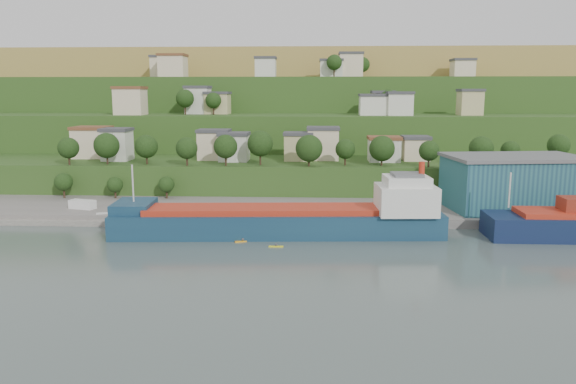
# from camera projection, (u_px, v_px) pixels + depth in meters

# --- Properties ---
(ground) EXTENTS (500.00, 500.00, 0.00)m
(ground) POSITION_uv_depth(u_px,v_px,m) (297.00, 245.00, 109.38)
(ground) COLOR #43524D
(ground) RESTS_ON ground
(quay) EXTENTS (220.00, 26.00, 4.00)m
(quay) POSITION_uv_depth(u_px,v_px,m) (383.00, 215.00, 135.90)
(quay) COLOR slate
(quay) RESTS_ON ground
(pebble_beach) EXTENTS (40.00, 18.00, 2.40)m
(pebble_beach) POSITION_uv_depth(u_px,v_px,m) (70.00, 217.00, 133.77)
(pebble_beach) COLOR slate
(pebble_beach) RESTS_ON ground
(hillside) EXTENTS (360.00, 211.29, 96.00)m
(hillside) POSITION_uv_depth(u_px,v_px,m) (309.00, 153.00, 275.25)
(hillside) COLOR #284719
(hillside) RESTS_ON ground
(cargo_ship_near) EXTENTS (68.90, 14.93, 17.56)m
(cargo_ship_near) POSITION_uv_depth(u_px,v_px,m) (288.00, 222.00, 116.65)
(cargo_ship_near) COLOR #132F49
(cargo_ship_near) RESTS_ON ground
(warehouse) EXTENTS (33.14, 22.75, 12.80)m
(warehouse) POSITION_uv_depth(u_px,v_px,m) (514.00, 182.00, 132.81)
(warehouse) COLOR navy
(warehouse) RESTS_ON quay
(caravan) EXTENTS (6.64, 4.18, 2.88)m
(caravan) POSITION_uv_depth(u_px,v_px,m) (83.00, 206.00, 134.00)
(caravan) COLOR white
(caravan) RESTS_ON pebble_beach
(dinghy) EXTENTS (4.88, 3.05, 0.91)m
(dinghy) POSITION_uv_depth(u_px,v_px,m) (107.00, 215.00, 128.92)
(dinghy) COLOR silver
(dinghy) RESTS_ON pebble_beach
(kayak_orange) EXTENTS (3.20, 1.72, 0.81)m
(kayak_orange) POSITION_uv_depth(u_px,v_px,m) (243.00, 241.00, 111.90)
(kayak_orange) COLOR #F5A115
(kayak_orange) RESTS_ON ground
(kayak_yellow) EXTENTS (2.85, 0.57, 0.71)m
(kayak_yellow) POSITION_uv_depth(u_px,v_px,m) (276.00, 246.00, 108.13)
(kayak_yellow) COLOR yellow
(kayak_yellow) RESTS_ON ground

